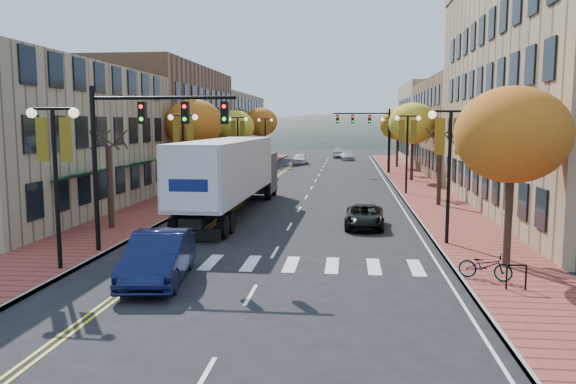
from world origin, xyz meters
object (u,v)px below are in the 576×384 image
(navy_sedan, at_px, (159,257))
(black_suv, at_px, (365,216))
(bicycle, at_px, (485,266))
(semi_truck, at_px, (232,170))

(navy_sedan, distance_m, black_suv, 13.27)
(navy_sedan, xyz_separation_m, black_suv, (7.41, 11.00, -0.26))
(black_suv, relative_size, bicycle, 2.42)
(semi_truck, relative_size, black_suv, 4.21)
(black_suv, bearing_deg, navy_sedan, -121.87)
(semi_truck, height_order, bicycle, semi_truck)
(black_suv, xyz_separation_m, bicycle, (3.83, -10.05, 0.02))
(navy_sedan, bearing_deg, bicycle, -2.03)
(navy_sedan, height_order, bicycle, navy_sedan)
(semi_truck, relative_size, navy_sedan, 3.48)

